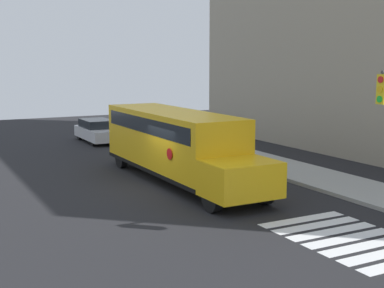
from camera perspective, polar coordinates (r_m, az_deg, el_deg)
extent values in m
plane|color=black|center=(21.64, -2.44, -4.81)|extent=(60.00, 60.00, 0.00)
cube|color=#9E9E99|center=(25.05, 11.12, -2.91)|extent=(44.00, 3.00, 0.15)
cube|color=white|center=(17.91, 11.65, -7.89)|extent=(0.50, 3.20, 0.01)
cube|color=white|center=(17.41, 13.13, -8.43)|extent=(0.50, 3.20, 0.01)
cube|color=white|center=(16.91, 14.71, -9.01)|extent=(0.50, 3.20, 0.01)
cube|color=white|center=(16.43, 16.38, -9.61)|extent=(0.50, 3.20, 0.01)
cube|color=white|center=(15.97, 18.15, -10.23)|extent=(0.50, 3.20, 0.01)
cube|color=yellow|center=(23.18, -2.21, 0.42)|extent=(9.06, 2.50, 2.53)
cube|color=yellow|center=(18.58, 5.20, -3.72)|extent=(1.93, 2.50, 1.25)
cube|color=black|center=(23.39, -2.19, -2.45)|extent=(9.06, 2.54, 0.16)
cube|color=black|center=(23.09, -2.22, 2.17)|extent=(8.33, 2.53, 0.64)
cylinder|color=red|center=(20.43, -2.43, -1.08)|extent=(0.44, 0.02, 0.44)
cylinder|color=black|center=(19.39, 7.71, -4.98)|extent=(1.00, 0.30, 1.00)
cylinder|color=black|center=(18.25, 2.16, -5.78)|extent=(1.00, 0.30, 1.00)
cylinder|color=black|center=(26.80, -3.21, -1.07)|extent=(1.00, 0.30, 1.00)
cylinder|color=black|center=(25.99, -7.54, -1.44)|extent=(1.00, 0.30, 1.00)
cube|color=silver|center=(34.53, -9.98, 1.14)|extent=(4.47, 1.83, 0.68)
cube|color=#1E2328|center=(34.71, -10.14, 2.17)|extent=(2.50, 1.69, 0.51)
cylinder|color=black|center=(33.43, -7.88, 0.52)|extent=(0.64, 0.22, 0.64)
cylinder|color=black|center=(32.93, -10.49, 0.33)|extent=(0.64, 0.22, 0.64)
cylinder|color=black|center=(36.19, -9.50, 1.12)|extent=(0.64, 0.22, 0.64)
cylinder|color=black|center=(35.73, -11.92, 0.95)|extent=(0.64, 0.22, 0.64)
cube|color=yellow|center=(15.26, 19.79, 5.52)|extent=(0.28, 0.28, 0.80)
cylinder|color=red|center=(15.14, 19.46, 6.50)|extent=(0.18, 0.02, 0.18)
cylinder|color=#EAB214|center=(15.15, 19.41, 5.52)|extent=(0.18, 0.02, 0.18)
cylinder|color=green|center=(15.16, 19.36, 4.54)|extent=(0.18, 0.02, 0.18)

